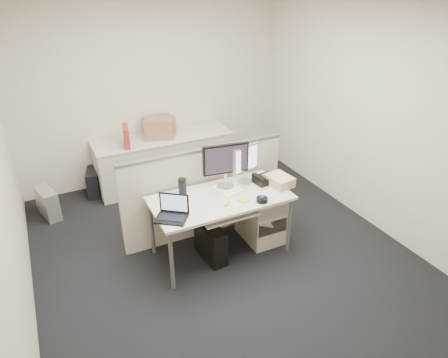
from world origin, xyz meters
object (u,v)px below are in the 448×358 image
desk (221,202)px  desk_phone (264,179)px  monitor_main (226,166)px  laptop (171,209)px

desk → desk_phone: (0.60, 0.08, 0.10)m
desk_phone → monitor_main: bearing=160.6°
monitor_main → desk_phone: (0.45, -0.10, -0.22)m
monitor_main → desk_phone: monitor_main is taller
laptop → desk_phone: bearing=48.3°
desk_phone → desk: bearing=-179.2°
desk → laptop: bearing=-164.5°
monitor_main → desk_phone: size_ratio=2.25×
desk → laptop: size_ratio=4.97×
desk → monitor_main: bearing=50.2°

